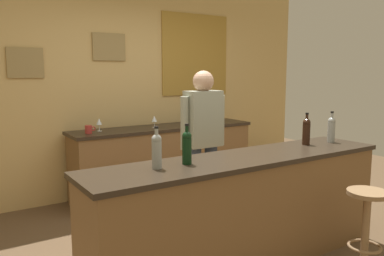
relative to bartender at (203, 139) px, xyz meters
The scene contains 14 objects.
ground_plane 1.03m from the bartender, 110.54° to the right, with size 10.00×10.00×0.00m, color brown.
back_wall 1.69m from the bartender, 94.92° to the left, with size 6.00×0.09×2.80m.
bar_counter 0.95m from the bartender, 100.74° to the right, with size 2.75×0.60×0.92m.
side_counter 1.35m from the bartender, 78.76° to the left, with size 2.48×0.56×0.90m.
bartender is the anchor object (origin of this frame).
bar_stool 1.65m from the bartender, 69.30° to the right, with size 0.32×0.32×0.68m.
wine_bottle_a 1.22m from the bartender, 140.54° to the right, with size 0.07×0.07×0.31m.
wine_bottle_b 1.04m from the bartender, 131.52° to the right, with size 0.07×0.07×0.31m.
wine_bottle_c 1.01m from the bartender, 46.76° to the right, with size 0.07×0.07×0.31m.
wine_bottle_d 1.27m from the bartender, 38.01° to the right, with size 0.07×0.07×0.31m.
wine_glass_a 1.44m from the bartender, 115.28° to the left, with size 0.07×0.07×0.16m.
wine_glass_b 1.20m from the bartender, 86.40° to the left, with size 0.07×0.07×0.16m.
wine_glass_c 1.48m from the bartender, 51.96° to the left, with size 0.07×0.07×0.16m.
coffee_mug 1.43m from the bartender, 123.11° to the left, with size 0.13×0.08×0.09m.
Camera 1 is at (-2.07, -2.79, 1.61)m, focal length 36.62 mm.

